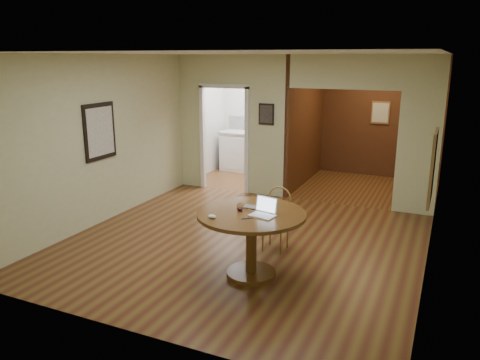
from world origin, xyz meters
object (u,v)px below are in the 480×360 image
at_px(dining_table, 251,229).
at_px(closed_laptop, 255,209).
at_px(chair, 277,215).
at_px(open_laptop, 264,210).

xyz_separation_m(dining_table, closed_laptop, (-0.00, 0.11, 0.23)).
relative_size(dining_table, closed_laptop, 4.12).
height_order(dining_table, chair, chair).
bearing_deg(closed_laptop, chair, 91.50).
bearing_deg(open_laptop, dining_table, -173.10).
distance_m(open_laptop, closed_laptop, 0.22).
relative_size(dining_table, chair, 1.49).
bearing_deg(dining_table, chair, 90.60).
height_order(dining_table, open_laptop, open_laptop).
height_order(chair, closed_laptop, chair).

